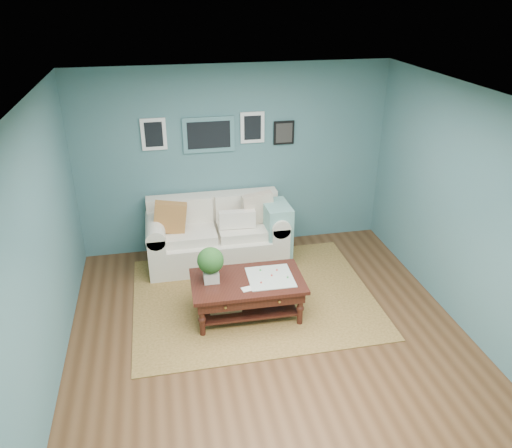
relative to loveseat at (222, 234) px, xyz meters
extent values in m
plane|color=brown|center=(0.27, -2.03, -0.42)|extent=(5.00, 5.00, 0.00)
plane|color=white|center=(0.27, -2.03, 2.28)|extent=(5.00, 5.00, 0.00)
cube|color=#426E73|center=(0.27, 0.47, 0.93)|extent=(4.50, 0.02, 2.70)
cube|color=#426E73|center=(0.27, -4.53, 0.93)|extent=(4.50, 0.02, 2.70)
cube|color=#426E73|center=(-1.98, -2.03, 0.93)|extent=(0.02, 5.00, 2.70)
cube|color=#426E73|center=(2.52, -2.03, 0.93)|extent=(0.02, 5.00, 2.70)
cube|color=slate|center=(-0.09, 0.45, 1.33)|extent=(0.72, 0.03, 0.50)
cube|color=black|center=(-0.09, 0.43, 1.33)|extent=(0.60, 0.01, 0.38)
cube|color=white|center=(-0.84, 0.45, 1.38)|extent=(0.34, 0.03, 0.44)
cube|color=white|center=(0.53, 0.45, 1.40)|extent=(0.34, 0.03, 0.44)
cube|color=black|center=(0.99, 0.45, 1.30)|extent=(0.30, 0.03, 0.34)
cube|color=brown|center=(0.24, -1.06, -0.41)|extent=(3.03, 2.42, 0.01)
cube|color=white|center=(-0.09, -0.04, -0.20)|extent=(1.44, 0.90, 0.43)
cube|color=white|center=(-0.09, 0.31, 0.25)|extent=(1.89, 0.22, 0.49)
cube|color=white|center=(-0.93, -0.04, -0.10)|extent=(0.24, 0.90, 0.63)
cube|color=white|center=(0.76, -0.04, -0.10)|extent=(0.24, 0.90, 0.63)
cylinder|color=white|center=(-0.93, -0.04, 0.21)|extent=(0.26, 0.90, 0.26)
cylinder|color=white|center=(0.76, -0.04, 0.21)|extent=(0.26, 0.90, 0.26)
cube|color=white|center=(-0.47, -0.10, 0.08)|extent=(0.73, 0.57, 0.13)
cube|color=white|center=(0.30, -0.10, 0.08)|extent=(0.73, 0.57, 0.13)
cube|color=white|center=(-0.47, 0.19, 0.33)|extent=(0.73, 0.12, 0.37)
cube|color=white|center=(0.30, 0.19, 0.33)|extent=(0.73, 0.12, 0.37)
cube|color=#C25F2A|center=(-0.72, -0.09, 0.37)|extent=(0.49, 0.18, 0.48)
cube|color=#F2E1CB|center=(0.52, -0.02, 0.37)|extent=(0.48, 0.18, 0.47)
cube|color=#EFE4CE|center=(0.20, -0.14, 0.27)|extent=(0.51, 0.12, 0.24)
cube|color=#83BBAF|center=(0.76, -0.16, 0.05)|extent=(0.35, 0.56, 0.81)
cube|color=black|center=(0.10, -1.41, 0.06)|extent=(1.34, 0.80, 0.04)
cube|color=black|center=(0.10, -1.41, -0.03)|extent=(1.25, 0.71, 0.13)
cube|color=black|center=(0.10, -1.41, -0.29)|extent=(1.14, 0.60, 0.03)
sphere|color=gold|center=(-0.21, -1.76, -0.03)|extent=(0.03, 0.03, 0.03)
sphere|color=gold|center=(0.41, -1.77, -0.03)|extent=(0.03, 0.03, 0.03)
cylinder|color=black|center=(-0.48, -1.70, -0.19)|extent=(0.07, 0.07, 0.45)
cylinder|color=black|center=(0.67, -1.72, -0.19)|extent=(0.07, 0.07, 0.45)
cylinder|color=black|center=(-0.47, -1.10, -0.19)|extent=(0.07, 0.07, 0.45)
cylinder|color=black|center=(0.68, -1.12, -0.19)|extent=(0.07, 0.07, 0.45)
cube|color=beige|center=(-0.32, -1.34, 0.15)|extent=(0.18, 0.18, 0.13)
sphere|color=#194C16|center=(-0.32, -1.34, 0.36)|extent=(0.31, 0.31, 0.31)
cube|color=silver|center=(0.38, -1.41, 0.09)|extent=(0.54, 0.54, 0.01)
cube|color=#9C7548|center=(-0.17, -1.40, -0.17)|extent=(0.38, 0.27, 0.22)
cube|color=#225189|center=(0.41, -1.39, -0.22)|extent=(0.27, 0.20, 0.12)
camera|label=1|loc=(-0.80, -6.33, 3.25)|focal=35.00mm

